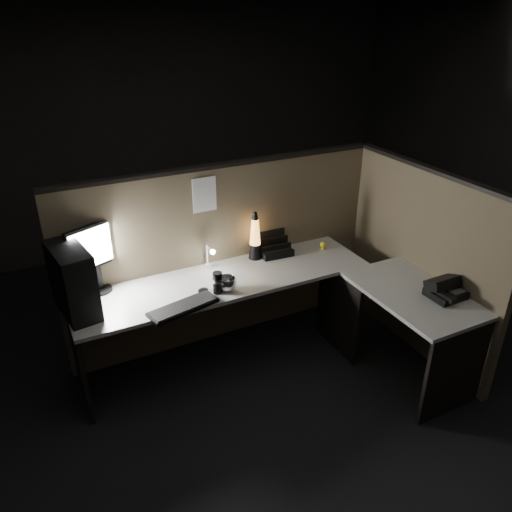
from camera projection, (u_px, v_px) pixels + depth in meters
name	position (u px, v px, depth m)	size (l,w,h in m)	color
floor	(278.00, 395.00, 3.71)	(6.00, 6.00, 0.00)	black
room_shell	(283.00, 188.00, 2.98)	(6.00, 6.00, 6.00)	silver
partition_back	(225.00, 255.00, 4.11)	(2.66, 0.06, 1.50)	brown
partition_right	(419.00, 263.00, 3.98)	(0.06, 1.66, 1.50)	brown
desk	(284.00, 307.00, 3.72)	(2.60, 1.60, 0.73)	#AEACA4
pc_tower	(73.00, 281.00, 3.29)	(0.20, 0.45, 0.47)	black
monitor	(94.00, 252.00, 3.51)	(0.38, 0.20, 0.52)	black
keyboard	(183.00, 307.00, 3.42)	(0.49, 0.16, 0.02)	black
mouse	(203.00, 290.00, 3.62)	(0.08, 0.06, 0.03)	black
clip_lamp	(210.00, 256.00, 3.86)	(0.04, 0.16, 0.21)	silver
organizer	(274.00, 248.00, 4.17)	(0.28, 0.25, 0.20)	black
lava_lamp	(255.00, 239.00, 4.04)	(0.11, 0.11, 0.40)	black
travel_mug	(218.00, 283.00, 3.58)	(0.07, 0.07, 0.16)	black
steel_mug	(227.00, 284.00, 3.62)	(0.14, 0.14, 0.11)	#B4B3BB
figurine	(323.00, 245.00, 4.24)	(0.05, 0.05, 0.05)	yellow
pinned_paper	(204.00, 195.00, 3.76)	(0.19, 0.00, 0.27)	white
desk_phone	(444.00, 289.00, 3.55)	(0.25, 0.26, 0.15)	black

